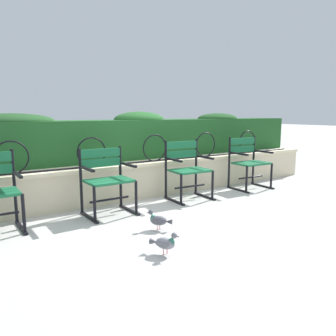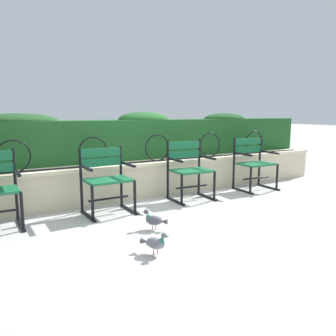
# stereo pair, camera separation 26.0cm
# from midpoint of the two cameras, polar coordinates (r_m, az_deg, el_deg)

# --- Properties ---
(ground_plane) EXTENTS (60.00, 60.00, 0.00)m
(ground_plane) POSITION_cam_midpoint_polar(r_m,az_deg,el_deg) (4.57, -0.89, -7.02)
(ground_plane) COLOR #B7B5AF
(stone_wall) EXTENTS (7.18, 0.41, 0.54)m
(stone_wall) POSITION_cam_midpoint_polar(r_m,az_deg,el_deg) (5.22, -5.97, -1.88)
(stone_wall) COLOR beige
(stone_wall) RESTS_ON ground
(iron_arch_fence) EXTENTS (6.64, 0.02, 0.42)m
(iron_arch_fence) POSITION_cam_midpoint_polar(r_m,az_deg,el_deg) (4.97, -8.32, 2.73)
(iron_arch_fence) COLOR black
(iron_arch_fence) RESTS_ON stone_wall
(hedge_row) EXTENTS (7.03, 0.70, 0.76)m
(hedge_row) POSITION_cam_midpoint_polar(r_m,az_deg,el_deg) (5.60, -8.59, 5.25)
(hedge_row) COLOR #1E5123
(hedge_row) RESTS_ON stone_wall
(park_chair_centre_left) EXTENTS (0.61, 0.53, 0.84)m
(park_chair_centre_left) POSITION_cam_midpoint_polar(r_m,az_deg,el_deg) (4.38, -12.09, -1.74)
(park_chair_centre_left) COLOR #19663D
(park_chair_centre_left) RESTS_ON ground
(park_chair_centre_right) EXTENTS (0.62, 0.55, 0.88)m
(park_chair_centre_right) POSITION_cam_midpoint_polar(r_m,az_deg,el_deg) (5.04, 1.81, 0.00)
(park_chair_centre_right) COLOR #19663D
(park_chair_centre_right) RESTS_ON ground
(park_chair_rightmost) EXTENTS (0.64, 0.55, 0.88)m
(park_chair_rightmost) POSITION_cam_midpoint_polar(r_m,az_deg,el_deg) (5.90, 12.26, 1.17)
(park_chair_rightmost) COLOR #19663D
(park_chair_rightmost) RESTS_ON ground
(pigeon_near_chairs) EXTENTS (0.23, 0.24, 0.22)m
(pigeon_near_chairs) POSITION_cam_midpoint_polar(r_m,az_deg,el_deg) (3.77, -3.55, -8.82)
(pigeon_near_chairs) COLOR #5B5B66
(pigeon_near_chairs) RESTS_ON ground
(pigeon_far_side) EXTENTS (0.20, 0.27, 0.22)m
(pigeon_far_side) POSITION_cam_midpoint_polar(r_m,az_deg,el_deg) (3.16, -2.97, -12.56)
(pigeon_far_side) COLOR gray
(pigeon_far_side) RESTS_ON ground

